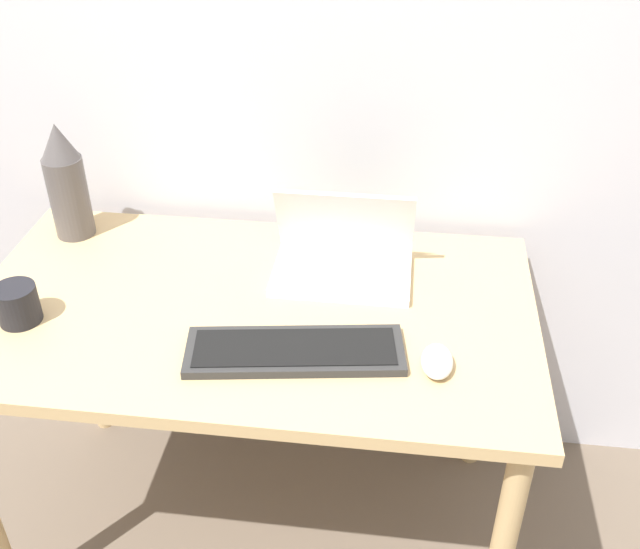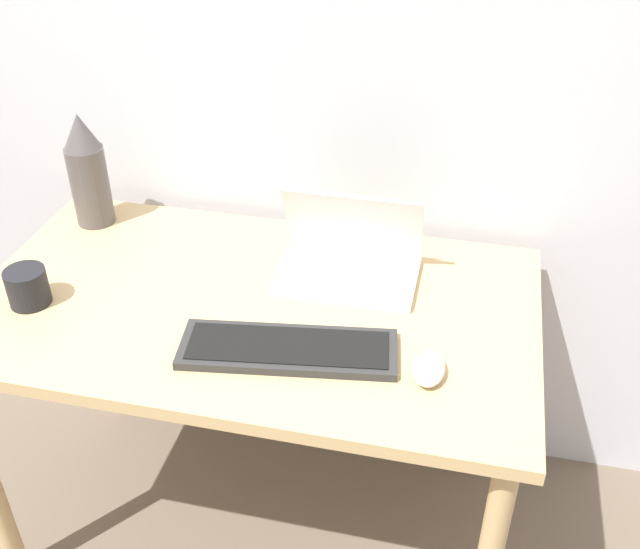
# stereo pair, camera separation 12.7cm
# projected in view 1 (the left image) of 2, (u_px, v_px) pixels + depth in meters

# --- Properties ---
(wall_back) EXTENTS (6.00, 0.05, 2.50)m
(wall_back) POSITION_uv_depth(u_px,v_px,m) (276.00, 9.00, 1.68)
(wall_back) COLOR silver
(wall_back) RESTS_ON ground_plane
(desk) EXTENTS (1.23, 0.71, 0.73)m
(desk) POSITION_uv_depth(u_px,v_px,m) (253.00, 338.00, 1.68)
(desk) COLOR tan
(desk) RESTS_ON ground_plane
(laptop) EXTENTS (0.31, 0.20, 0.21)m
(laptop) POSITION_uv_depth(u_px,v_px,m) (343.00, 256.00, 1.71)
(laptop) COLOR white
(laptop) RESTS_ON desk
(keyboard) EXTENTS (0.45, 0.20, 0.02)m
(keyboard) POSITION_uv_depth(u_px,v_px,m) (295.00, 351.00, 1.48)
(keyboard) COLOR #2D2D2D
(keyboard) RESTS_ON desk
(mouse) EXTENTS (0.06, 0.10, 0.03)m
(mouse) POSITION_uv_depth(u_px,v_px,m) (437.00, 361.00, 1.45)
(mouse) COLOR silver
(mouse) RESTS_ON desk
(vase) EXTENTS (0.09, 0.09, 0.29)m
(vase) POSITION_uv_depth(u_px,v_px,m) (66.00, 182.00, 1.80)
(vase) COLOR #514C4C
(vase) RESTS_ON desk
(mug) EXTENTS (0.09, 0.09, 0.08)m
(mug) POSITION_uv_depth(u_px,v_px,m) (17.00, 304.00, 1.56)
(mug) COLOR black
(mug) RESTS_ON desk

